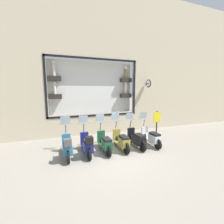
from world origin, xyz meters
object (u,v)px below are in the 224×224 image
at_px(scooter_black_1, 137,139).
at_px(shop_sign_post, 157,125).
at_px(scooter_navy_4, 87,144).
at_px(scooter_teal_5, 67,147).
at_px(scooter_green_3, 105,143).
at_px(scooter_olive_2, 121,140).
at_px(scooter_white_0, 151,137).

bearing_deg(scooter_black_1, shop_sign_post, -74.38).
xyz_separation_m(scooter_navy_4, shop_sign_post, (0.46, -3.89, 0.44)).
bearing_deg(scooter_teal_5, scooter_navy_4, -90.05).
relative_size(scooter_teal_5, shop_sign_post, 1.06).
bearing_deg(scooter_green_3, shop_sign_post, -82.63).
bearing_deg(shop_sign_post, scooter_teal_5, 95.53).
relative_size(scooter_olive_2, scooter_navy_4, 1.00).
height_order(scooter_white_0, scooter_teal_5, scooter_white_0).
bearing_deg(scooter_teal_5, scooter_green_3, -87.95).
xyz_separation_m(scooter_white_0, scooter_navy_4, (-0.06, 3.28, 0.05)).
relative_size(scooter_white_0, scooter_olive_2, 1.00).
height_order(scooter_white_0, scooter_black_1, scooter_white_0).
distance_m(scooter_white_0, scooter_black_1, 0.82).
bearing_deg(scooter_white_0, scooter_black_1, 90.00).
bearing_deg(shop_sign_post, scooter_black_1, 105.62).
relative_size(scooter_navy_4, shop_sign_post, 1.06).
relative_size(scooter_green_3, scooter_navy_4, 1.00).
distance_m(scooter_olive_2, scooter_green_3, 0.82).
bearing_deg(scooter_black_1, scooter_navy_4, 91.36).
distance_m(scooter_olive_2, scooter_teal_5, 2.46).
distance_m(scooter_white_0, scooter_green_3, 2.46).
bearing_deg(shop_sign_post, scooter_white_0, 123.48).
distance_m(scooter_white_0, scooter_teal_5, 4.11).
relative_size(scooter_navy_4, scooter_teal_5, 1.00).
height_order(scooter_black_1, scooter_navy_4, scooter_navy_4).
xyz_separation_m(scooter_white_0, scooter_black_1, (-0.00, 0.82, 0.00)).
relative_size(scooter_black_1, shop_sign_post, 1.06).
bearing_deg(scooter_black_1, scooter_teal_5, 91.01).
bearing_deg(scooter_white_0, scooter_teal_5, 90.81).
bearing_deg(scooter_white_0, scooter_olive_2, 89.82).
xyz_separation_m(scooter_green_3, scooter_navy_4, (-0.06, 0.82, 0.04)).
relative_size(scooter_green_3, shop_sign_post, 1.06).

